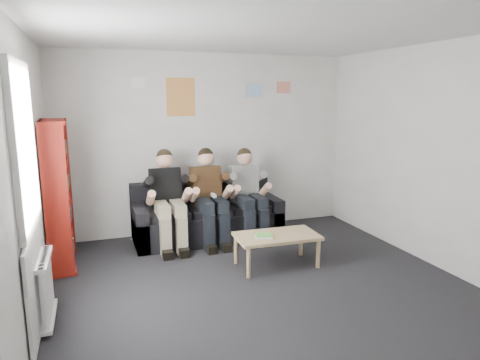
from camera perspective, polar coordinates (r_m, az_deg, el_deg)
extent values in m
plane|color=black|center=(4.65, 4.25, -15.32)|extent=(5.00, 5.00, 0.00)
plane|color=silver|center=(4.21, 4.81, 19.73)|extent=(5.00, 5.00, 0.00)
plane|color=white|center=(6.57, -4.33, 4.84)|extent=(4.50, 0.00, 4.50)
plane|color=white|center=(3.91, -27.24, -0.70)|extent=(0.00, 5.00, 5.00)
plane|color=white|center=(5.52, 26.44, 2.50)|extent=(0.00, 5.00, 5.00)
cube|color=black|center=(6.34, -4.39, -5.99)|extent=(2.11, 0.86, 0.40)
cube|color=black|center=(6.55, -5.20, -1.75)|extent=(2.11, 0.19, 0.41)
cube|color=black|center=(6.16, -13.21, -5.96)|extent=(0.17, 0.86, 0.58)
cube|color=black|center=(6.62, 3.76, -4.46)|extent=(0.17, 0.86, 0.58)
cube|color=black|center=(6.20, -4.24, -3.99)|extent=(1.77, 0.60, 0.10)
cube|color=maroon|center=(5.59, -23.06, -1.84)|extent=(0.27, 0.81, 1.80)
cube|color=tan|center=(5.29, 4.93, -7.47)|extent=(1.01, 0.55, 0.04)
cylinder|color=tan|center=(5.01, 1.16, -11.01)|extent=(0.05, 0.05, 0.36)
cylinder|color=tan|center=(5.37, 10.38, -9.63)|extent=(0.05, 0.05, 0.36)
cylinder|color=tan|center=(5.40, -0.54, -9.30)|extent=(0.05, 0.05, 0.36)
cylinder|color=tan|center=(5.74, 8.13, -8.16)|extent=(0.05, 0.05, 0.36)
cube|color=silver|center=(5.17, 3.12, -7.60)|extent=(0.20, 0.14, 0.02)
cube|color=#61C546|center=(5.20, 3.20, -7.31)|extent=(0.20, 0.14, 0.02)
cube|color=black|center=(6.13, -9.94, -1.08)|extent=(0.43, 0.31, 0.60)
sphere|color=#E8AC8D|center=(6.02, -10.00, 2.70)|extent=(0.23, 0.23, 0.23)
sphere|color=black|center=(6.03, -10.04, 3.07)|extent=(0.22, 0.22, 0.22)
cube|color=gray|center=(5.87, -9.35, -3.74)|extent=(0.38, 0.49, 0.16)
cube|color=gray|center=(5.75, -8.83, -7.44)|extent=(0.36, 0.15, 0.50)
cube|color=black|center=(5.75, -8.66, -9.49)|extent=(0.36, 0.28, 0.11)
cube|color=#4D3319|center=(6.25, -4.60, -0.75)|extent=(0.42, 0.31, 0.59)
sphere|color=#E8AC8D|center=(6.14, -4.56, 2.92)|extent=(0.23, 0.23, 0.23)
sphere|color=black|center=(6.15, -4.60, 3.28)|extent=(0.22, 0.22, 0.22)
cube|color=black|center=(6.00, -3.80, -3.30)|extent=(0.38, 0.48, 0.16)
cube|color=black|center=(5.88, -3.15, -6.89)|extent=(0.36, 0.15, 0.50)
cube|color=black|center=(5.89, -2.96, -8.90)|extent=(0.36, 0.27, 0.11)
cube|color=white|center=(5.87, -3.54, -2.05)|extent=(0.04, 0.15, 0.04)
cube|color=silver|center=(6.42, 0.50, -0.47)|extent=(0.41, 0.30, 0.58)
sphere|color=#E8AC8D|center=(6.31, 0.63, 2.99)|extent=(0.22, 0.22, 0.22)
sphere|color=black|center=(6.32, 0.59, 3.33)|extent=(0.21, 0.21, 0.21)
cube|color=black|center=(6.18, 1.46, -2.86)|extent=(0.37, 0.47, 0.15)
cube|color=black|center=(6.07, 2.20, -6.29)|extent=(0.35, 0.14, 0.50)
cube|color=black|center=(6.08, 2.39, -8.24)|extent=(0.35, 0.27, 0.10)
cylinder|color=white|center=(4.13, -24.70, -14.54)|extent=(0.06, 0.06, 0.60)
cylinder|color=white|center=(4.20, -24.61, -14.07)|extent=(0.06, 0.06, 0.60)
cylinder|color=white|center=(4.28, -24.51, -13.63)|extent=(0.06, 0.06, 0.60)
cylinder|color=white|center=(4.35, -24.42, -13.20)|extent=(0.06, 0.06, 0.60)
cylinder|color=white|center=(4.42, -24.33, -12.78)|extent=(0.06, 0.06, 0.60)
cylinder|color=white|center=(4.50, -24.25, -12.38)|extent=(0.06, 0.06, 0.60)
cylinder|color=white|center=(4.57, -24.17, -11.99)|extent=(0.06, 0.06, 0.60)
cylinder|color=white|center=(4.64, -24.09, -11.61)|extent=(0.06, 0.06, 0.60)
cube|color=white|center=(4.50, -24.08, -16.25)|extent=(0.10, 0.64, 0.04)
cube|color=white|center=(4.28, -24.68, -9.55)|extent=(0.10, 0.64, 0.04)
cube|color=white|center=(4.06, -26.97, 4.02)|extent=(0.02, 1.00, 1.30)
cube|color=silver|center=(4.05, -27.70, 13.60)|extent=(0.05, 1.12, 0.06)
cube|color=silver|center=(4.19, -26.01, -5.23)|extent=(0.05, 1.12, 0.06)
cube|color=silver|center=(4.35, -25.42, -11.82)|extent=(0.03, 1.30, 0.90)
cube|color=gold|center=(6.42, -7.90, 10.89)|extent=(0.42, 0.01, 0.55)
cube|color=#4396E6|center=(6.75, 1.90, 11.84)|extent=(0.25, 0.01, 0.20)
cube|color=#C63E87|center=(6.94, 5.84, 12.19)|extent=(0.22, 0.01, 0.18)
cube|color=white|center=(6.33, -13.41, 12.50)|extent=(0.20, 0.01, 0.14)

